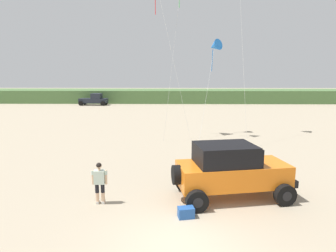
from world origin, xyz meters
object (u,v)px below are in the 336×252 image
Objects in this scene: person_watching at (100,181)px; kite_black_sled at (215,46)px; cooler_box at (186,212)px; distant_pickup at (94,100)px; jeep at (231,170)px.

person_watching is 15.38m from kite_black_sled.
cooler_box is 15.69m from kite_black_sled.
cooler_box is 0.12× the size of distant_pickup.
cooler_box is 0.07× the size of kite_black_sled.
distant_pickup is 31.22m from kite_black_sled.
jeep is at bearing 31.84° from cooler_box.
jeep is at bearing 7.19° from person_watching.
jeep is 8.93× the size of cooler_box.
jeep is 3.00× the size of person_watching.
distant_pickup reaches higher than cooler_box.
person_watching is 39.80m from distant_pickup.
distant_pickup is at bearing 112.60° from jeep.
cooler_box is 41.84m from distant_pickup.
kite_black_sled reaches higher than cooler_box.
kite_black_sled is at bearing 67.79° from cooler_box.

